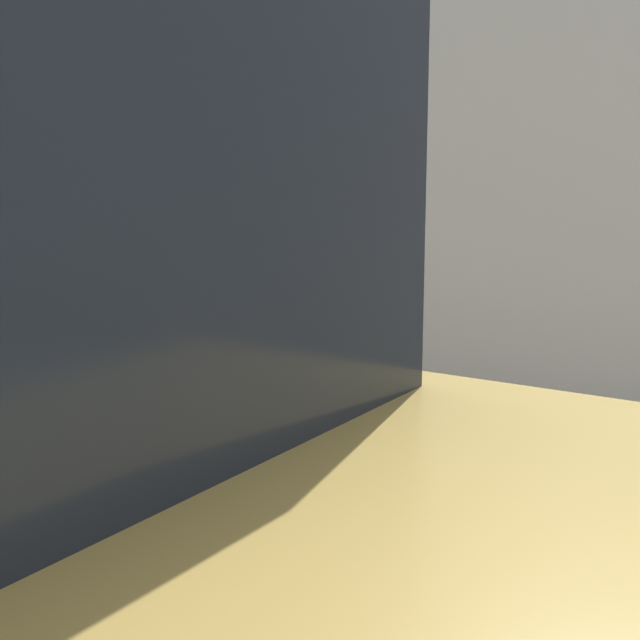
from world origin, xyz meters
name	(u,v)px	position (x,y,z in m)	size (l,w,h in m)	color
sidewalk	(416,499)	(0.00, 2.20, 0.05)	(24.00, 2.80, 0.11)	#ADAAA3
parking_meter	(320,291)	(0.19, 1.10, 1.15)	(0.19, 0.15, 1.47)	slate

